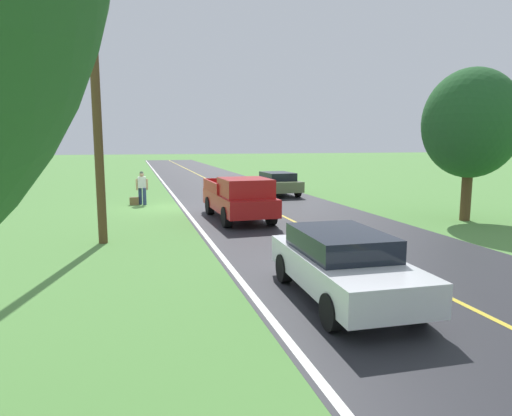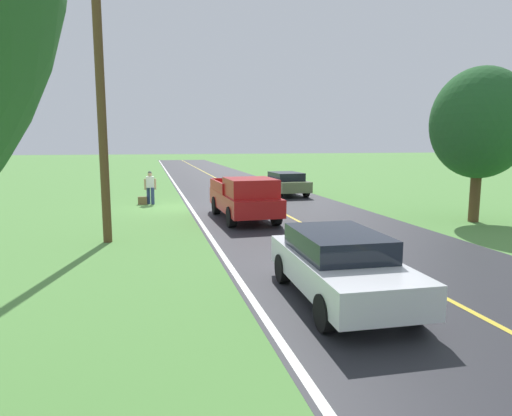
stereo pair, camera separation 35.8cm
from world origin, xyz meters
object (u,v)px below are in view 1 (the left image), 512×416
hitchhiker_walking (142,186)px  pickup_truck_passing (240,197)px  tree_far_side_near (471,124)px  utility_pole_roadside (97,107)px  sedan_near_oncoming (277,183)px  suitcase_carried (134,201)px  sedan_ahead_same_lane (343,263)px

hitchhiker_walking → pickup_truck_passing: size_ratio=0.32×
hitchhiker_walking → tree_far_side_near: tree_far_side_near is taller
utility_pole_roadside → hitchhiker_walking: bearing=-99.2°
tree_far_side_near → sedan_near_oncoming: tree_far_side_near is taller
tree_far_side_near → hitchhiker_walking: bearing=-33.5°
suitcase_carried → sedan_near_oncoming: 8.85m
tree_far_side_near → sedan_ahead_same_lane: bearing=38.2°
pickup_truck_passing → tree_far_side_near: size_ratio=0.88×
hitchhiker_walking → utility_pole_roadside: utility_pole_roadside is taller
sedan_ahead_same_lane → sedan_near_oncoming: bearing=-103.8°
pickup_truck_passing → utility_pole_roadside: 6.94m
suitcase_carried → sedan_near_oncoming: (-8.53, -2.28, 0.55)m
sedan_ahead_same_lane → suitcase_carried: bearing=-75.3°
hitchhiker_walking → utility_pole_roadside: 9.68m
suitcase_carried → tree_far_side_near: (-13.30, 8.46, 3.78)m
utility_pole_roadside → sedan_near_oncoming: bearing=-130.5°
hitchhiker_walking → sedan_ahead_same_lane: size_ratio=0.39×
sedan_ahead_same_lane → sedan_near_oncoming: size_ratio=1.00×
tree_far_side_near → sedan_ahead_same_lane: (9.18, 7.24, -3.23)m
tree_far_side_near → sedan_near_oncoming: (4.77, -10.74, -3.23)m
suitcase_carried → tree_far_side_near: size_ratio=0.07×
pickup_truck_passing → tree_far_side_near: tree_far_side_near is taller
sedan_ahead_same_lane → utility_pole_roadside: (5.14, -6.80, 3.57)m
hitchhiker_walking → sedan_near_oncoming: size_ratio=0.39×
hitchhiker_walking → suitcase_carried: 0.89m
tree_far_side_near → pickup_truck_passing: bearing=-15.9°
pickup_truck_passing → sedan_near_oncoming: bearing=-117.7°
sedan_near_oncoming → suitcase_carried: bearing=15.0°
suitcase_carried → sedan_near_oncoming: bearing=106.3°
pickup_truck_passing → utility_pole_roadside: (5.27, 3.01, 3.36)m
suitcase_carried → tree_far_side_near: tree_far_side_near is taller
hitchhiker_walking → utility_pole_roadside: bearing=80.8°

